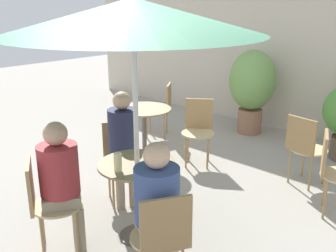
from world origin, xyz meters
TOP-DOWN VIEW (x-y plane):
  - ground_plane at (0.00, 0.00)m, footprint 20.00×20.00m
  - storefront_wall at (0.00, 3.79)m, footprint 10.00×0.06m
  - cafe_table_near at (0.12, -0.05)m, footprint 0.70×0.70m
  - cafe_table_far at (-1.15, 1.26)m, footprint 0.73×0.73m
  - bistro_chair_0 at (-0.57, 0.36)m, footprint 0.49×0.48m
  - bistro_chair_1 at (-0.28, -0.73)m, footprint 0.48×0.49m
  - bistro_chair_2 at (0.81, -0.45)m, footprint 0.49×0.48m
  - bistro_chair_3 at (1.25, 1.56)m, footprint 0.48×0.46m
  - bistro_chair_4 at (0.77, 1.97)m, footprint 0.43×0.45m
  - bistro_chair_5 at (-0.58, 1.71)m, footprint 0.48×0.49m
  - bistro_chair_6 at (-1.65, 2.14)m, footprint 0.49×0.48m
  - seated_person_0 at (-0.44, 0.28)m, footprint 0.38×0.37m
  - seated_person_1 at (-0.21, -0.61)m, footprint 0.40×0.42m
  - seated_person_2 at (0.68, -0.38)m, footprint 0.42×0.40m
  - beer_glass_0 at (0.14, 0.17)m, footprint 0.06×0.06m
  - beer_glass_1 at (0.13, -0.27)m, footprint 0.07×0.07m
  - potted_plant_0 at (-0.73, 3.25)m, footprint 0.74×0.74m
  - umbrella at (0.12, -0.05)m, footprint 2.11×2.11m

SIDE VIEW (x-z plane):
  - ground_plane at x=0.00m, z-range 0.00..0.00m
  - bistro_chair_0 at x=-0.57m, z-range 0.09..0.94m
  - bistro_chair_1 at x=-0.28m, z-range 0.09..0.94m
  - bistro_chair_2 at x=0.81m, z-range 0.09..0.94m
  - bistro_chair_3 at x=1.25m, z-range 0.09..0.94m
  - bistro_chair_4 at x=0.77m, z-range 0.09..0.94m
  - bistro_chair_5 at x=-0.58m, z-range 0.09..0.94m
  - bistro_chair_6 at x=-1.65m, z-range 0.09..0.94m
  - cafe_table_near at x=0.12m, z-range 0.19..0.92m
  - cafe_table_far at x=-1.15m, z-range 0.20..0.93m
  - seated_person_2 at x=0.68m, z-range 0.11..1.27m
  - seated_person_1 at x=-0.21m, z-range 0.11..1.28m
  - seated_person_0 at x=-0.44m, z-range 0.12..1.35m
  - beer_glass_0 at x=0.14m, z-range 0.73..0.88m
  - potted_plant_0 at x=-0.73m, z-range 0.13..1.48m
  - beer_glass_1 at x=0.13m, z-range 0.73..0.89m
  - storefront_wall at x=0.00m, z-range 0.00..3.00m
  - umbrella at x=0.12m, z-range 0.92..3.03m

